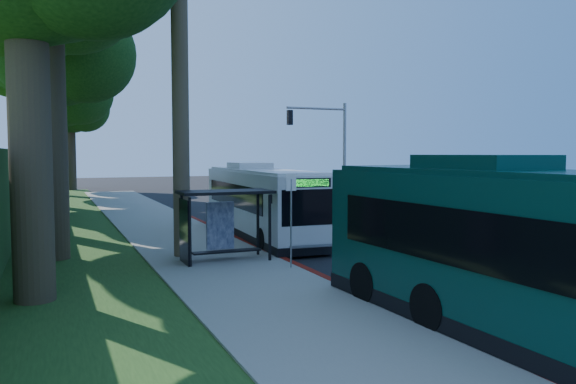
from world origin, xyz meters
name	(u,v)px	position (x,y,z in m)	size (l,w,h in m)	color
ground	(358,239)	(0.00, 0.00, 0.00)	(140.00, 140.00, 0.00)	black
sidewalk	(197,249)	(-7.30, 0.00, 0.06)	(4.50, 70.00, 0.12)	gray
red_curb	(290,263)	(-5.00, -4.00, 0.07)	(0.25, 30.00, 0.13)	maroon
grass_verge	(41,240)	(-13.00, 5.00, 0.03)	(8.00, 70.00, 0.06)	#234719
bus_shelter	(217,212)	(-7.26, -2.86, 1.81)	(3.20, 1.51, 2.55)	black
stop_sign_pole	(291,207)	(-5.40, -5.00, 2.08)	(0.35, 0.06, 3.17)	gray
traffic_signal_pole	(330,144)	(3.78, 10.00, 4.42)	(4.10, 0.30, 7.00)	gray
tree_2	(58,44)	(-11.89, 15.98, 10.48)	(8.82, 8.40, 15.12)	#382B1E
tree_3	(26,41)	(-13.88, 23.98, 11.98)	(10.08, 9.60, 17.28)	#382B1E
tree_4	(61,86)	(-11.40, 31.98, 9.73)	(8.40, 8.00, 14.14)	#382B1E
tree_5	(70,102)	(-10.41, 39.99, 8.96)	(7.35, 7.00, 12.86)	#382B1E
white_bus	(261,201)	(-3.71, 2.41, 1.65)	(2.94, 11.42, 3.38)	silver
teal_bus	(559,259)	(-3.80, -14.00, 1.86)	(3.17, 12.86, 3.81)	#09342C
pickup	(291,204)	(1.21, 10.37, 0.66)	(2.19, 4.76, 1.32)	white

